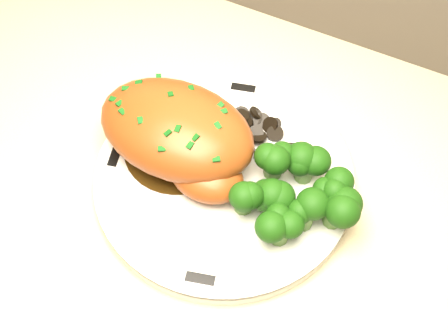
% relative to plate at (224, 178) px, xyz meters
% --- Properties ---
extents(plate, '(0.32, 0.32, 0.02)m').
position_rel_plate_xyz_m(plate, '(0.00, 0.00, 0.00)').
color(plate, silver).
rests_on(plate, counter).
extents(rim_accent_0, '(0.03, 0.02, 0.00)m').
position_rel_plate_xyz_m(rim_accent_0, '(-0.03, 0.10, 0.01)').
color(rim_accent_0, black).
rests_on(rim_accent_0, plate).
extents(rim_accent_1, '(0.02, 0.03, 0.00)m').
position_rel_plate_xyz_m(rim_accent_1, '(-0.10, -0.03, 0.01)').
color(rim_accent_1, black).
rests_on(rim_accent_1, plate).
extents(rim_accent_2, '(0.03, 0.02, 0.00)m').
position_rel_plate_xyz_m(rim_accent_2, '(0.03, -0.10, 0.01)').
color(rim_accent_2, black).
rests_on(rim_accent_2, plate).
extents(rim_accent_3, '(0.02, 0.03, 0.00)m').
position_rel_plate_xyz_m(rim_accent_3, '(0.10, 0.03, 0.01)').
color(rim_accent_3, black).
rests_on(rim_accent_3, plate).
extents(gravy_pool, '(0.11, 0.11, 0.00)m').
position_rel_plate_xyz_m(gravy_pool, '(-0.05, 0.01, 0.01)').
color(gravy_pool, '#301F08').
rests_on(gravy_pool, plate).
extents(chicken_breast, '(0.16, 0.11, 0.06)m').
position_rel_plate_xyz_m(chicken_breast, '(-0.05, 0.00, 0.04)').
color(chicken_breast, '#904318').
rests_on(chicken_breast, plate).
extents(mushroom_pile, '(0.07, 0.05, 0.02)m').
position_rel_plate_xyz_m(mushroom_pile, '(0.02, 0.05, 0.01)').
color(mushroom_pile, black).
rests_on(mushroom_pile, plate).
extents(broccoli_florets, '(0.11, 0.10, 0.04)m').
position_rel_plate_xyz_m(broccoli_florets, '(0.07, -0.00, 0.03)').
color(broccoli_florets, '#4E7832').
rests_on(broccoli_florets, plate).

